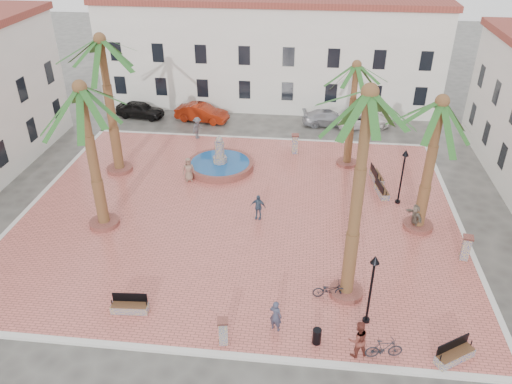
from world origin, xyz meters
TOP-DOWN VIEW (x-y plane):
  - ground at (0.00, 0.00)m, footprint 120.00×120.00m
  - plaza at (0.00, 0.00)m, footprint 26.00×22.00m
  - kerb_n at (0.00, 11.00)m, footprint 26.30×0.30m
  - kerb_s at (0.00, -11.00)m, footprint 26.30×0.30m
  - kerb_e at (13.00, 0.00)m, footprint 0.30×22.30m
  - kerb_w at (-13.00, 0.00)m, footprint 0.30×22.30m
  - building_north at (-0.00, 19.99)m, footprint 30.40×7.40m
  - fountain at (-2.18, 5.54)m, footprint 4.70×4.70m
  - palm_nw at (-9.12, 4.40)m, footprint 5.77×5.77m
  - palm_sw at (-7.65, -2.26)m, footprint 5.57×5.57m
  - palm_s at (6.12, -6.68)m, footprint 5.26×5.26m
  - palm_e at (10.49, -0.49)m, footprint 5.52×5.52m
  - palm_ne at (6.75, 7.15)m, footprint 4.74×4.74m
  - bench_s at (-3.81, -9.00)m, footprint 1.74×0.63m
  - bench_se at (10.36, -10.23)m, footprint 1.80×1.43m
  - bench_e at (8.77, 3.09)m, footprint 0.86×1.77m
  - bench_ne at (8.62, 4.95)m, footprint 0.84×1.84m
  - lamppost_s at (6.94, -8.42)m, footprint 0.40×0.40m
  - lamppost_e at (9.69, 2.16)m, footprint 0.40×0.40m
  - bollard_se at (0.79, -10.40)m, footprint 0.55×0.55m
  - bollard_n at (2.94, 8.54)m, footprint 0.58×0.58m
  - bollard_e at (12.40, -3.25)m, footprint 0.60×0.60m
  - litter_bin at (4.73, -9.94)m, footprint 0.38×0.38m
  - cyclist_a at (2.92, -9.37)m, footprint 0.69×0.58m
  - bicycle_a at (5.31, -6.98)m, footprint 1.67×0.76m
  - cyclist_b at (6.38, -10.40)m, footprint 1.03×0.92m
  - bicycle_b at (7.48, -10.40)m, footprint 1.63×0.72m
  - pedestrian_fountain_a at (-3.94, 3.51)m, footprint 0.92×0.73m
  - pedestrian_fountain_b at (1.19, -0.59)m, footprint 0.98×0.53m
  - pedestrian_north at (-4.84, 10.40)m, footprint 1.06×1.30m
  - pedestrian_east at (10.21, -0.64)m, footprint 1.04×1.56m
  - car_black at (-10.88, 14.57)m, footprint 4.37×2.24m
  - car_red at (-5.32, 14.32)m, footprint 4.77×2.40m
  - car_silver at (5.53, 14.67)m, footprint 4.60×2.34m
  - car_white at (8.39, 14.62)m, footprint 4.98×3.11m

SIDE VIEW (x-z plane):
  - ground at x=0.00m, z-range 0.00..0.00m
  - plaza at x=0.00m, z-range 0.00..0.15m
  - kerb_n at x=0.00m, z-range 0.00..0.16m
  - kerb_s at x=0.00m, z-range 0.00..0.16m
  - kerb_e at x=13.00m, z-range 0.00..0.16m
  - kerb_w at x=-13.00m, z-range 0.00..0.16m
  - bench_e at x=8.77m, z-range -0.05..0.85m
  - bench_s at x=-3.81m, z-range -0.05..0.85m
  - bench_ne at x=8.62m, z-range -0.05..0.88m
  - bench_se at x=10.36m, z-range -0.06..0.89m
  - fountain at x=-2.18m, z-range -0.73..1.70m
  - litter_bin at x=4.73m, z-range 0.15..0.89m
  - bicycle_a at x=5.31m, z-range 0.15..1.00m
  - bicycle_b at x=7.48m, z-range 0.15..1.10m
  - car_silver at x=5.53m, z-range 0.00..1.28m
  - car_white at x=8.39m, z-range 0.00..1.28m
  - car_black at x=-10.88m, z-range 0.00..1.42m
  - car_red at x=-5.32m, z-range 0.00..1.50m
  - bollard_se at x=0.79m, z-range 0.17..1.49m
  - bollard_e at x=12.40m, z-range 0.18..1.60m
  - bollard_n at x=2.94m, z-range 0.18..1.68m
  - pedestrian_fountain_b at x=1.19m, z-range 0.15..1.73m
  - cyclist_a at x=2.92m, z-range 0.15..1.75m
  - pedestrian_east at x=10.21m, z-range 0.15..1.76m
  - pedestrian_fountain_a at x=-3.94m, z-range 0.15..1.81m
  - pedestrian_north at x=-4.84m, z-range 0.15..1.90m
  - cyclist_b at x=6.38m, z-range 0.15..1.91m
  - lamppost_e at x=9.69m, z-range 0.80..4.44m
  - lamppost_s at x=6.94m, z-range 0.80..4.48m
  - building_north at x=0.00m, z-range 0.02..9.52m
  - palm_ne at x=6.75m, z-range 2.78..10.30m
  - palm_e at x=10.49m, z-range 2.88..10.91m
  - palm_sw at x=-7.65m, z-range 3.17..11.84m
  - palm_nw at x=-9.12m, z-range 3.50..12.96m
  - palm_s at x=6.12m, z-range 4.02..14.46m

